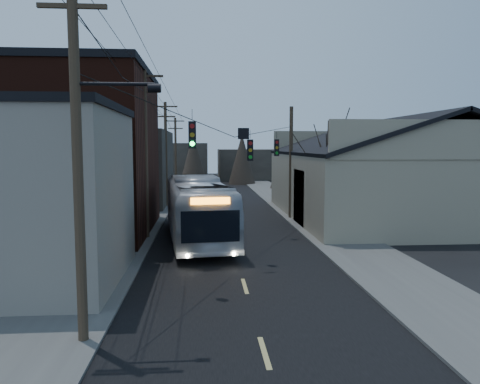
# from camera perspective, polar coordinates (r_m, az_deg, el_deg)

# --- Properties ---
(road_surface) EXTENTS (9.00, 110.00, 0.02)m
(road_surface) POSITION_cam_1_polar(r_m,az_deg,el_deg) (40.39, -2.16, -2.27)
(road_surface) COLOR black
(road_surface) RESTS_ON ground
(sidewalk_left) EXTENTS (4.00, 110.00, 0.12)m
(sidewalk_left) POSITION_cam_1_polar(r_m,az_deg,el_deg) (40.65, -11.36, -2.25)
(sidewalk_left) COLOR #474744
(sidewalk_left) RESTS_ON ground
(sidewalk_right) EXTENTS (4.00, 110.00, 0.12)m
(sidewalk_right) POSITION_cam_1_polar(r_m,az_deg,el_deg) (41.16, 6.92, -2.09)
(sidewalk_right) COLOR #474744
(sidewalk_right) RESTS_ON ground
(building_clapboard) EXTENTS (8.00, 8.00, 7.00)m
(building_clapboard) POSITION_cam_1_polar(r_m,az_deg,el_deg) (20.48, -25.64, -0.66)
(building_clapboard) COLOR slate
(building_clapboard) RESTS_ON ground
(building_brick) EXTENTS (10.00, 12.00, 10.00)m
(building_brick) POSITION_cam_1_polar(r_m,az_deg,el_deg) (31.14, -20.18, 4.27)
(building_brick) COLOR black
(building_brick) RESTS_ON ground
(building_left_far) EXTENTS (9.00, 14.00, 7.00)m
(building_left_far) POSITION_cam_1_polar(r_m,az_deg,el_deg) (46.70, -14.22, 2.93)
(building_left_far) COLOR #2E2A25
(building_left_far) RESTS_ON ground
(warehouse) EXTENTS (16.16, 20.60, 7.73)m
(warehouse) POSITION_cam_1_polar(r_m,az_deg,el_deg) (38.01, 18.13, 1.04)
(warehouse) COLOR gray
(warehouse) RESTS_ON ground
(building_far_left) EXTENTS (10.00, 12.00, 6.00)m
(building_far_left) POSITION_cam_1_polar(r_m,az_deg,el_deg) (75.15, -7.84, 3.62)
(building_far_left) COLOR #2E2A25
(building_far_left) RESTS_ON ground
(building_far_right) EXTENTS (12.00, 14.00, 5.00)m
(building_far_right) POSITION_cam_1_polar(r_m,az_deg,el_deg) (80.50, 1.67, 3.44)
(building_far_right) COLOR #2E2A25
(building_far_right) RESTS_ON ground
(bare_tree) EXTENTS (0.40, 0.40, 7.20)m
(bare_tree) POSITION_cam_1_polar(r_m,az_deg,el_deg) (31.11, 10.63, 1.94)
(bare_tree) COLOR black
(bare_tree) RESTS_ON ground
(utility_lines) EXTENTS (11.24, 45.28, 10.50)m
(utility_lines) POSITION_cam_1_polar(r_m,az_deg,el_deg) (34.16, -7.03, 4.58)
(utility_lines) COLOR #382B1E
(utility_lines) RESTS_ON ground
(bus) EXTENTS (4.46, 13.51, 3.69)m
(bus) POSITION_cam_1_polar(r_m,az_deg,el_deg) (27.75, -5.22, -2.06)
(bus) COLOR #AEB2BA
(bus) RESTS_ON ground
(parked_car) EXTENTS (1.53, 4.03, 1.31)m
(parked_car) POSITION_cam_1_polar(r_m,az_deg,el_deg) (48.05, -6.12, -0.26)
(parked_car) COLOR #A1A4A8
(parked_car) RESTS_ON ground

